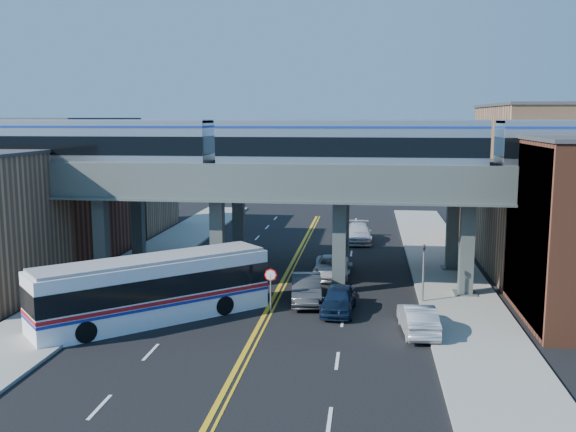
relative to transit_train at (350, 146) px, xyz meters
name	(u,v)px	position (x,y,z in m)	size (l,w,h in m)	color
ground	(257,329)	(-4.60, -8.00, -9.43)	(120.00, 120.00, 0.00)	black
sidewalk_west	(122,276)	(-16.10, 2.00, -9.35)	(5.00, 70.00, 0.16)	gray
sidewalk_east	(453,286)	(6.90, 2.00, -9.35)	(5.00, 70.00, 0.16)	gray
building_west_b	(64,190)	(-23.10, 8.00, -3.93)	(8.00, 14.00, 11.00)	brown
building_west_c	(125,190)	(-23.10, 21.00, -5.43)	(8.00, 10.00, 8.00)	#A57A55
building_east_b	(543,190)	(13.90, 8.00, -3.43)	(8.00, 14.00, 12.00)	#A57A55
building_east_c	(505,190)	(13.90, 21.00, -4.93)	(8.00, 10.00, 9.00)	brown
mural_panel	(526,235)	(9.95, -4.00, -4.68)	(0.10, 9.50, 9.50)	teal
elevated_viaduct_near	(277,192)	(-4.60, 0.00, -2.96)	(52.00, 3.60, 7.40)	#434D4C
elevated_viaduct_far	(291,182)	(-4.60, 7.00, -2.96)	(52.00, 3.60, 7.40)	#434D4C
transit_train	(350,146)	(0.00, 0.00, 0.00)	(51.26, 3.22, 3.76)	black
stop_sign	(271,283)	(-4.30, -5.00, -7.67)	(0.76, 0.09, 2.63)	slate
traffic_signal	(424,267)	(4.60, -2.00, -7.13)	(0.15, 0.18, 4.10)	slate
transit_bus	(153,290)	(-10.56, -7.23, -7.66)	(11.85, 11.15, 3.44)	white
car_lane_a	(338,299)	(-0.40, -4.46, -8.65)	(1.84, 4.57, 1.56)	#0E1C34
car_lane_b	(306,289)	(-2.46, -2.58, -8.59)	(1.77, 5.07, 1.67)	#2B2B2D
car_lane_c	(331,267)	(-1.30, 3.91, -8.71)	(2.40, 5.21, 1.45)	silver
car_lane_d	(358,233)	(0.40, 17.18, -8.60)	(2.32, 5.71, 1.66)	silver
car_parked_curb	(418,319)	(3.90, -7.58, -8.65)	(1.64, 4.71, 1.55)	#A7A8AC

